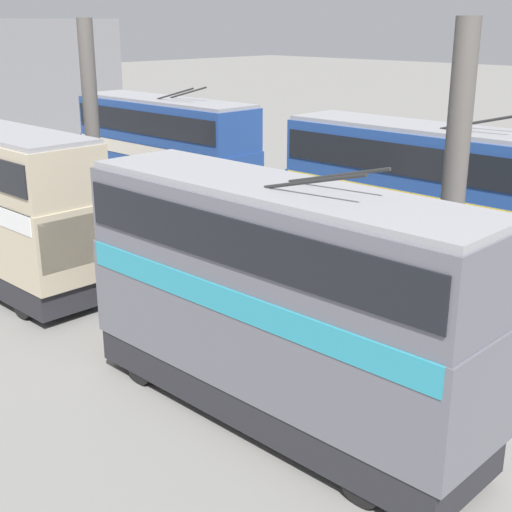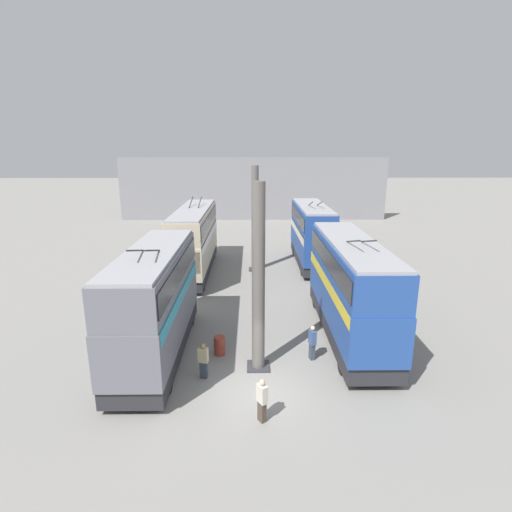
{
  "view_description": "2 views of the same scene",
  "coord_description": "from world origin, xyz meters",
  "px_view_note": "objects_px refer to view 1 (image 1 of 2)",
  "views": [
    {
      "loc": [
        -5.99,
        14.77,
        8.17
      ],
      "look_at": [
        7.62,
        0.77,
        1.71
      ],
      "focal_mm": 50.0,
      "sensor_mm": 36.0,
      "label": 1
    },
    {
      "loc": [
        -14.05,
        0.29,
        9.54
      ],
      "look_at": [
        12.66,
        -0.02,
        2.29
      ],
      "focal_mm": 28.0,
      "sensor_mm": 36.0,
      "label": 2
    }
  ],
  "objects_px": {
    "person_by_right_row": "(419,375)",
    "bus_left_near": "(436,197)",
    "bus_left_far": "(165,149)",
    "bus_right_near": "(276,291)",
    "person_by_left_row": "(466,296)",
    "oil_drum": "(356,355)"
  },
  "relations": [
    {
      "from": "bus_right_near",
      "to": "person_by_left_row",
      "type": "height_order",
      "value": "bus_right_near"
    },
    {
      "from": "person_by_right_row",
      "to": "bus_left_near",
      "type": "bearing_deg",
      "value": -46.98
    },
    {
      "from": "bus_right_near",
      "to": "oil_drum",
      "type": "relative_size",
      "value": 10.47
    },
    {
      "from": "bus_left_far",
      "to": "person_by_left_row",
      "type": "relative_size",
      "value": 5.68
    },
    {
      "from": "bus_left_far",
      "to": "bus_right_near",
      "type": "bearing_deg",
      "value": 148.25
    },
    {
      "from": "bus_right_near",
      "to": "person_by_right_row",
      "type": "relative_size",
      "value": 5.79
    },
    {
      "from": "bus_left_near",
      "to": "person_by_right_row",
      "type": "xyz_separation_m",
      "value": [
        -3.97,
        7.09,
        -2.06
      ]
    },
    {
      "from": "person_by_left_row",
      "to": "bus_right_near",
      "type": "bearing_deg",
      "value": -18.89
    },
    {
      "from": "person_by_right_row",
      "to": "bus_right_near",
      "type": "bearing_deg",
      "value": 63.17
    },
    {
      "from": "person_by_left_row",
      "to": "oil_drum",
      "type": "relative_size",
      "value": 1.87
    },
    {
      "from": "oil_drum",
      "to": "bus_left_near",
      "type": "bearing_deg",
      "value": -73.56
    },
    {
      "from": "person_by_right_row",
      "to": "person_by_left_row",
      "type": "height_order",
      "value": "person_by_left_row"
    },
    {
      "from": "person_by_left_row",
      "to": "oil_drum",
      "type": "bearing_deg",
      "value": -21.48
    },
    {
      "from": "bus_left_near",
      "to": "bus_right_near",
      "type": "xyz_separation_m",
      "value": [
        -1.92,
        9.48,
        0.01
      ]
    },
    {
      "from": "bus_left_near",
      "to": "person_by_left_row",
      "type": "height_order",
      "value": "bus_left_near"
    },
    {
      "from": "bus_left_near",
      "to": "person_by_left_row",
      "type": "relative_size",
      "value": 6.26
    },
    {
      "from": "bus_left_far",
      "to": "person_by_right_row",
      "type": "relative_size",
      "value": 5.88
    },
    {
      "from": "bus_right_near",
      "to": "bus_left_near",
      "type": "bearing_deg",
      "value": -78.54
    },
    {
      "from": "bus_right_near",
      "to": "person_by_left_row",
      "type": "bearing_deg",
      "value": -94.23
    },
    {
      "from": "bus_left_near",
      "to": "bus_right_near",
      "type": "distance_m",
      "value": 9.68
    },
    {
      "from": "person_by_right_row",
      "to": "oil_drum",
      "type": "bearing_deg",
      "value": -0.68
    },
    {
      "from": "person_by_right_row",
      "to": "person_by_left_row",
      "type": "bearing_deg",
      "value": -58.94
    }
  ]
}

